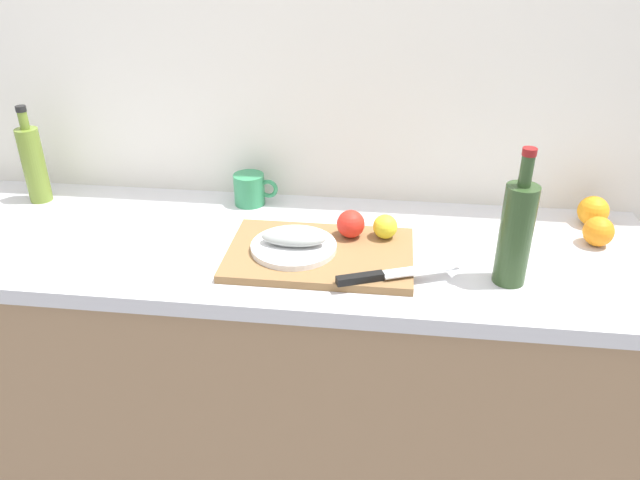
{
  "coord_description": "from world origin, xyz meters",
  "views": [
    {
      "loc": [
        0.31,
        -1.38,
        1.67
      ],
      "look_at": [
        0.14,
        -0.07,
        0.95
      ],
      "focal_mm": 34.65,
      "sensor_mm": 36.0,
      "label": 1
    }
  ],
  "objects_px": {
    "fish_fillet": "(294,238)",
    "cutting_board": "(320,254)",
    "coffee_mug_0": "(250,189)",
    "orange_0": "(593,211)",
    "white_plate": "(294,247)",
    "olive_oil_bottle": "(34,163)",
    "lemon_0": "(385,226)",
    "chef_knife": "(382,275)",
    "wine_bottle": "(516,232)"
  },
  "relations": [
    {
      "from": "olive_oil_bottle",
      "to": "coffee_mug_0",
      "type": "bearing_deg",
      "value": 4.61
    },
    {
      "from": "olive_oil_bottle",
      "to": "coffee_mug_0",
      "type": "distance_m",
      "value": 0.63
    },
    {
      "from": "cutting_board",
      "to": "wine_bottle",
      "type": "bearing_deg",
      "value": -6.9
    },
    {
      "from": "lemon_0",
      "to": "fish_fillet",
      "type": "bearing_deg",
      "value": -157.45
    },
    {
      "from": "cutting_board",
      "to": "olive_oil_bottle",
      "type": "relative_size",
      "value": 1.6
    },
    {
      "from": "white_plate",
      "to": "lemon_0",
      "type": "height_order",
      "value": "lemon_0"
    },
    {
      "from": "olive_oil_bottle",
      "to": "wine_bottle",
      "type": "relative_size",
      "value": 0.87
    },
    {
      "from": "lemon_0",
      "to": "olive_oil_bottle",
      "type": "bearing_deg",
      "value": 171.52
    },
    {
      "from": "cutting_board",
      "to": "lemon_0",
      "type": "bearing_deg",
      "value": 29.88
    },
    {
      "from": "cutting_board",
      "to": "wine_bottle",
      "type": "xyz_separation_m",
      "value": [
        0.45,
        -0.05,
        0.12
      ]
    },
    {
      "from": "cutting_board",
      "to": "olive_oil_bottle",
      "type": "height_order",
      "value": "olive_oil_bottle"
    },
    {
      "from": "olive_oil_bottle",
      "to": "orange_0",
      "type": "xyz_separation_m",
      "value": [
        1.58,
        0.03,
        -0.08
      ]
    },
    {
      "from": "chef_knife",
      "to": "wine_bottle",
      "type": "height_order",
      "value": "wine_bottle"
    },
    {
      "from": "wine_bottle",
      "to": "orange_0",
      "type": "height_order",
      "value": "wine_bottle"
    },
    {
      "from": "cutting_board",
      "to": "lemon_0",
      "type": "height_order",
      "value": "lemon_0"
    },
    {
      "from": "white_plate",
      "to": "chef_knife",
      "type": "relative_size",
      "value": 0.76
    },
    {
      "from": "coffee_mug_0",
      "to": "chef_knife",
      "type": "bearing_deg",
      "value": -45.52
    },
    {
      "from": "fish_fillet",
      "to": "chef_knife",
      "type": "relative_size",
      "value": 0.57
    },
    {
      "from": "chef_knife",
      "to": "coffee_mug_0",
      "type": "height_order",
      "value": "coffee_mug_0"
    },
    {
      "from": "white_plate",
      "to": "orange_0",
      "type": "xyz_separation_m",
      "value": [
        0.78,
        0.27,
        0.01
      ]
    },
    {
      "from": "orange_0",
      "to": "fish_fillet",
      "type": "bearing_deg",
      "value": -160.68
    },
    {
      "from": "fish_fillet",
      "to": "lemon_0",
      "type": "xyz_separation_m",
      "value": [
        0.22,
        0.09,
        -0.0
      ]
    },
    {
      "from": "white_plate",
      "to": "lemon_0",
      "type": "distance_m",
      "value": 0.24
    },
    {
      "from": "fish_fillet",
      "to": "orange_0",
      "type": "xyz_separation_m",
      "value": [
        0.78,
        0.27,
        -0.01
      ]
    },
    {
      "from": "lemon_0",
      "to": "olive_oil_bottle",
      "type": "relative_size",
      "value": 0.22
    },
    {
      "from": "cutting_board",
      "to": "lemon_0",
      "type": "relative_size",
      "value": 7.29
    },
    {
      "from": "chef_knife",
      "to": "lemon_0",
      "type": "relative_size",
      "value": 4.48
    },
    {
      "from": "fish_fillet",
      "to": "chef_knife",
      "type": "xyz_separation_m",
      "value": [
        0.22,
        -0.11,
        -0.02
      ]
    },
    {
      "from": "white_plate",
      "to": "fish_fillet",
      "type": "distance_m",
      "value": 0.03
    },
    {
      "from": "wine_bottle",
      "to": "cutting_board",
      "type": "bearing_deg",
      "value": 173.1
    },
    {
      "from": "coffee_mug_0",
      "to": "white_plate",
      "type": "bearing_deg",
      "value": -59.27
    },
    {
      "from": "lemon_0",
      "to": "orange_0",
      "type": "bearing_deg",
      "value": 18.0
    },
    {
      "from": "fish_fillet",
      "to": "cutting_board",
      "type": "bearing_deg",
      "value": 1.91
    },
    {
      "from": "orange_0",
      "to": "coffee_mug_0",
      "type": "bearing_deg",
      "value": 178.74
    },
    {
      "from": "white_plate",
      "to": "olive_oil_bottle",
      "type": "relative_size",
      "value": 0.75
    },
    {
      "from": "fish_fillet",
      "to": "white_plate",
      "type": "bearing_deg",
      "value": 0.0
    },
    {
      "from": "lemon_0",
      "to": "chef_knife",
      "type": "bearing_deg",
      "value": -89.92
    },
    {
      "from": "cutting_board",
      "to": "coffee_mug_0",
      "type": "distance_m",
      "value": 0.38
    },
    {
      "from": "fish_fillet",
      "to": "olive_oil_bottle",
      "type": "xyz_separation_m",
      "value": [
        -0.8,
        0.24,
        0.06
      ]
    },
    {
      "from": "cutting_board",
      "to": "fish_fillet",
      "type": "xyz_separation_m",
      "value": [
        -0.07,
        -0.0,
        0.04
      ]
    },
    {
      "from": "coffee_mug_0",
      "to": "orange_0",
      "type": "bearing_deg",
      "value": -1.26
    },
    {
      "from": "coffee_mug_0",
      "to": "orange_0",
      "type": "xyz_separation_m",
      "value": [
        0.95,
        -0.02,
        -0.0
      ]
    },
    {
      "from": "chef_knife",
      "to": "orange_0",
      "type": "height_order",
      "value": "orange_0"
    },
    {
      "from": "cutting_board",
      "to": "orange_0",
      "type": "xyz_separation_m",
      "value": [
        0.71,
        0.27,
        0.03
      ]
    },
    {
      "from": "white_plate",
      "to": "orange_0",
      "type": "bearing_deg",
      "value": 19.32
    },
    {
      "from": "white_plate",
      "to": "chef_knife",
      "type": "bearing_deg",
      "value": -26.34
    },
    {
      "from": "fish_fillet",
      "to": "olive_oil_bottle",
      "type": "distance_m",
      "value": 0.84
    },
    {
      "from": "fish_fillet",
      "to": "coffee_mug_0",
      "type": "distance_m",
      "value": 0.34
    },
    {
      "from": "wine_bottle",
      "to": "coffee_mug_0",
      "type": "bearing_deg",
      "value": 153.28
    },
    {
      "from": "olive_oil_bottle",
      "to": "wine_bottle",
      "type": "height_order",
      "value": "wine_bottle"
    }
  ]
}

